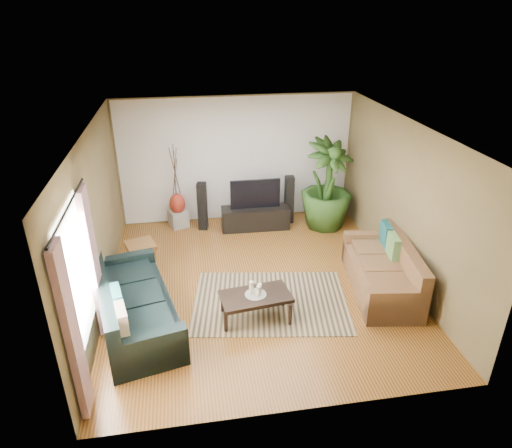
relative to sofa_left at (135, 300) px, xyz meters
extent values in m
plane|color=olive|center=(1.97, 0.76, -0.42)|extent=(5.50, 5.50, 0.00)
plane|color=white|center=(1.97, 0.76, 2.28)|extent=(5.50, 5.50, 0.00)
plane|color=brown|center=(1.97, 3.51, 0.93)|extent=(5.00, 0.00, 5.00)
plane|color=brown|center=(1.97, -1.99, 0.93)|extent=(5.00, 0.00, 5.00)
plane|color=brown|center=(-0.53, 0.76, 0.92)|extent=(0.00, 5.50, 5.50)
plane|color=brown|center=(4.47, 0.76, 0.92)|extent=(0.00, 5.50, 5.50)
plane|color=white|center=(1.97, 3.50, 0.93)|extent=(4.90, 0.00, 4.90)
plane|color=white|center=(-0.51, -0.84, 0.97)|extent=(0.00, 1.80, 1.80)
cube|color=gray|center=(-0.46, -1.59, 0.72)|extent=(0.08, 0.35, 2.20)
cube|color=gray|center=(-0.46, -0.09, 0.72)|extent=(0.08, 0.35, 2.20)
cylinder|color=black|center=(-0.46, -0.84, 1.87)|extent=(0.03, 1.90, 0.03)
cube|color=black|center=(0.00, 0.00, 0.00)|extent=(1.52, 2.51, 0.85)
cube|color=brown|center=(3.96, 0.27, 0.00)|extent=(1.19, 2.12, 0.85)
cube|color=#9F895D|center=(2.08, 0.20, -0.42)|extent=(2.70, 2.10, 0.01)
cube|color=black|center=(1.78, -0.17, -0.21)|extent=(1.11, 0.71, 0.43)
cylinder|color=#9A9A95|center=(1.78, -0.17, 0.01)|extent=(0.32, 0.32, 0.01)
cylinder|color=white|center=(1.72, -0.14, 0.12)|extent=(0.07, 0.07, 0.21)
cylinder|color=beige|center=(1.82, -0.21, 0.10)|extent=(0.07, 0.07, 0.16)
cylinder|color=beige|center=(1.85, -0.11, 0.08)|extent=(0.07, 0.07, 0.13)
cube|color=black|center=(2.27, 2.90, -0.19)|extent=(1.44, 0.47, 0.48)
cube|color=black|center=(2.27, 2.92, 0.36)|extent=(1.05, 0.06, 0.62)
cube|color=black|center=(1.17, 3.06, 0.09)|extent=(0.22, 0.24, 1.03)
cube|color=black|center=(3.05, 3.10, 0.10)|extent=(0.21, 0.22, 1.05)
imported|color=#234617|center=(3.76, 2.76, 0.53)|extent=(1.44, 1.44, 1.90)
cylinder|color=black|center=(3.76, 2.76, -0.29)|extent=(0.35, 0.35, 0.27)
cube|color=gray|center=(0.66, 3.26, -0.24)|extent=(0.46, 0.46, 0.36)
ellipsoid|color=maroon|center=(0.66, 3.26, 0.10)|extent=(0.33, 0.33, 0.46)
cube|color=brown|center=(-0.01, 1.60, -0.17)|extent=(0.61, 0.61, 0.51)
camera|label=1|loc=(0.86, -5.76, 3.94)|focal=32.00mm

